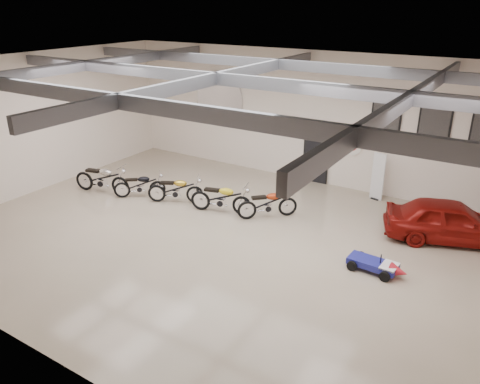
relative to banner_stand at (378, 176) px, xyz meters
The scene contains 18 objects.
floor 6.37m from the banner_stand, 119.26° to the right, with size 16.00×12.00×0.01m, color tan.
ceiling 7.53m from the banner_stand, 119.26° to the right, with size 16.00×12.00×0.01m, color gray.
back_wall 3.51m from the banner_stand, behind, with size 16.00×0.02×5.00m, color silver.
left_wall 12.48m from the banner_stand, 153.60° to the right, with size 0.02×12.00×5.00m, color silver.
ceiling_beams 7.39m from the banner_stand, 119.26° to the right, with size 15.80×11.80×0.32m, color slate, non-canonical shape.
door 2.63m from the banner_stand, behind, with size 0.92×0.08×2.10m, color black.
logo_plaque 7.35m from the banner_stand, behind, with size 2.30×0.06×1.16m, color silver, non-canonical shape.
poster_left 2.26m from the banner_stand, 100.08° to the left, with size 1.05×0.08×1.35m, color black, non-canonical shape.
poster_mid 2.72m from the banner_stand, 16.86° to the left, with size 1.05×0.08×1.35m, color black, non-canonical shape.
oil_sign 1.50m from the banner_stand, 159.15° to the left, with size 0.72×0.10×0.72m, color white, non-canonical shape.
banner_stand is the anchor object (origin of this frame).
motorcycle_silver 10.03m from the banner_stand, 151.44° to the right, with size 2.23×0.69×1.16m, color silver, non-canonical shape.
motorcycle_black 8.55m from the banner_stand, 149.34° to the right, with size 1.82×0.56×0.94m, color silver, non-canonical shape.
motorcycle_gold 7.18m from the banner_stand, 145.57° to the right, with size 1.96×0.61×1.02m, color silver, non-canonical shape.
motorcycle_yellow 5.66m from the banner_stand, 136.21° to the right, with size 2.11×0.65×1.10m, color silver, non-canonical shape.
motorcycle_red 4.29m from the banner_stand, 126.92° to the right, with size 1.98×0.61×1.03m, color silver, non-canonical shape.
go_kart 5.11m from the banner_stand, 72.49° to the right, with size 1.57×0.71×0.57m, color navy, non-canonical shape.
vintage_car 3.39m from the banner_stand, 34.97° to the right, with size 3.73×1.50×1.27m, color maroon.
Camera 1 is at (7.18, -10.25, 6.66)m, focal length 35.00 mm.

